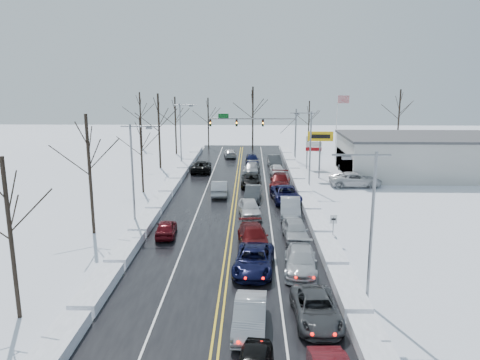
{
  "coord_description": "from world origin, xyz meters",
  "views": [
    {
      "loc": [
        1.7,
        -43.15,
        13.08
      ],
      "look_at": [
        0.6,
        3.49,
        2.5
      ],
      "focal_mm": 35.0,
      "sensor_mm": 36.0,
      "label": 1
    }
  ],
  "objects_px": {
    "traffic_signal_mast": "(263,125)",
    "oncoming_car_0": "(220,195)",
    "tires_plus_sign": "(320,140)",
    "flagpole": "(338,121)",
    "dealership_building": "(420,155)"
  },
  "relations": [
    {
      "from": "dealership_building",
      "to": "flagpole",
      "type": "bearing_deg",
      "value": 126.27
    },
    {
      "from": "tires_plus_sign",
      "to": "flagpole",
      "type": "distance_m",
      "value": 14.79
    },
    {
      "from": "tires_plus_sign",
      "to": "dealership_building",
      "type": "relative_size",
      "value": 0.29
    },
    {
      "from": "dealership_building",
      "to": "oncoming_car_0",
      "type": "bearing_deg",
      "value": -156.66
    },
    {
      "from": "dealership_building",
      "to": "tires_plus_sign",
      "type": "bearing_deg",
      "value": -171.53
    },
    {
      "from": "flagpole",
      "to": "dealership_building",
      "type": "bearing_deg",
      "value": -53.73
    },
    {
      "from": "traffic_signal_mast",
      "to": "dealership_building",
      "type": "bearing_deg",
      "value": -25.95
    },
    {
      "from": "tires_plus_sign",
      "to": "oncoming_car_0",
      "type": "distance_m",
      "value": 16.05
    },
    {
      "from": "flagpole",
      "to": "dealership_building",
      "type": "relative_size",
      "value": 0.49
    },
    {
      "from": "traffic_signal_mast",
      "to": "flagpole",
      "type": "xyz_separation_m",
      "value": [
        11.72,
        2.01,
        0.45
      ]
    },
    {
      "from": "traffic_signal_mast",
      "to": "oncoming_car_0",
      "type": "relative_size",
      "value": 2.69
    },
    {
      "from": "flagpole",
      "to": "oncoming_car_0",
      "type": "distance_m",
      "value": 29.24
    },
    {
      "from": "traffic_signal_mast",
      "to": "dealership_building",
      "type": "xyz_separation_m",
      "value": [
        20.53,
        -9.99,
        -2.82
      ]
    },
    {
      "from": "traffic_signal_mast",
      "to": "flagpole",
      "type": "relative_size",
      "value": 1.33
    },
    {
      "from": "tires_plus_sign",
      "to": "flagpole",
      "type": "height_order",
      "value": "flagpole"
    }
  ]
}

